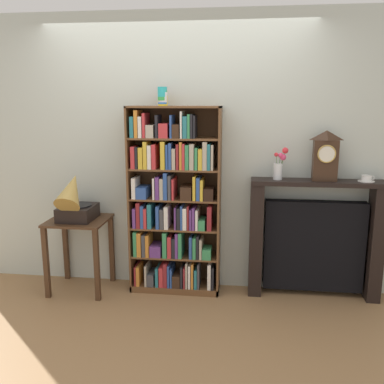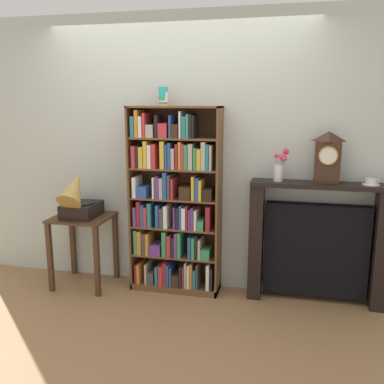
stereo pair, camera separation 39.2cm
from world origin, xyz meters
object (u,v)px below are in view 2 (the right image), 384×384
at_px(gramophone, 78,198).
at_px(teacup_with_saucer, 371,182).
at_px(fireplace_mantel, 316,244).
at_px(flower_vase, 280,167).
at_px(side_table_left, 83,233).
at_px(mantel_clock, 328,157).
at_px(bookshelf, 174,206).
at_px(cup_stack, 163,96).

xyz_separation_m(gramophone, teacup_with_saucer, (2.62, 0.20, 0.23)).
height_order(fireplace_mantel, flower_vase, flower_vase).
xyz_separation_m(side_table_left, mantel_clock, (2.25, 0.13, 0.80)).
relative_size(bookshelf, mantel_clock, 3.95).
relative_size(cup_stack, flower_vase, 0.57).
bearing_deg(flower_vase, mantel_clock, 0.09).
relative_size(bookshelf, gramophone, 3.47).
xyz_separation_m(mantel_clock, flower_vase, (-0.39, -0.00, -0.10)).
bearing_deg(fireplace_mantel, flower_vase, -176.04).
relative_size(gramophone, mantel_clock, 1.14).
relative_size(side_table_left, gramophone, 1.39).
xyz_separation_m(fireplace_mantel, teacup_with_saucer, (0.41, -0.02, 0.59)).
relative_size(flower_vase, teacup_with_saucer, 2.02).
bearing_deg(cup_stack, bookshelf, -12.64).
height_order(cup_stack, teacup_with_saucer, cup_stack).
bearing_deg(mantel_clock, gramophone, -175.10).
xyz_separation_m(side_table_left, flower_vase, (1.86, 0.13, 0.70)).
distance_m(fireplace_mantel, flower_vase, 0.77).
xyz_separation_m(fireplace_mantel, flower_vase, (-0.35, -0.02, 0.69)).
relative_size(side_table_left, teacup_with_saucer, 4.87).
bearing_deg(side_table_left, flower_vase, 3.94).
bearing_deg(bookshelf, cup_stack, 167.36).
distance_m(side_table_left, fireplace_mantel, 2.21).
xyz_separation_m(cup_stack, mantel_clock, (1.45, 0.01, -0.51)).
bearing_deg(teacup_with_saucer, cup_stack, -179.75).
xyz_separation_m(bookshelf, gramophone, (-0.90, -0.17, 0.07)).
bearing_deg(flower_vase, gramophone, -174.08).
bearing_deg(side_table_left, mantel_clock, 3.27).
bearing_deg(fireplace_mantel, mantel_clock, -26.77).
distance_m(bookshelf, fireplace_mantel, 1.34).
bearing_deg(side_table_left, bookshelf, 6.56).
height_order(bookshelf, mantel_clock, bookshelf).
relative_size(bookshelf, fireplace_mantel, 1.48).
xyz_separation_m(side_table_left, teacup_with_saucer, (2.62, 0.13, 0.60)).
bearing_deg(gramophone, side_table_left, 90.00).
height_order(gramophone, fireplace_mantel, gramophone).
bearing_deg(teacup_with_saucer, bookshelf, -179.06).
xyz_separation_m(flower_vase, teacup_with_saucer, (0.76, 0.00, -0.10)).
bearing_deg(gramophone, mantel_clock, 4.90).
distance_m(cup_stack, side_table_left, 1.54).
bearing_deg(cup_stack, gramophone, -166.86).
bearing_deg(flower_vase, bookshelf, -178.51).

